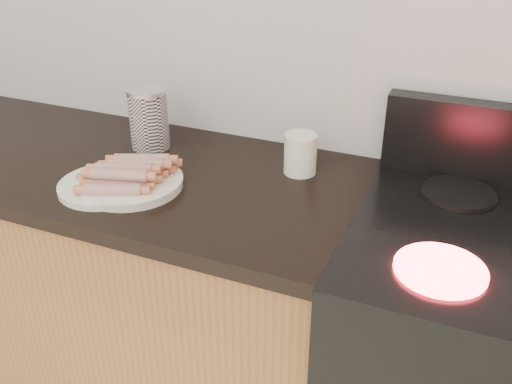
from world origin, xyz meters
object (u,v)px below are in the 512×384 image
at_px(main_plate, 131,184).
at_px(canister, 149,119).
at_px(side_plate, 106,185).
at_px(mug, 300,154).

relative_size(main_plate, canister, 1.48).
relative_size(side_plate, canister, 1.35).
bearing_deg(mug, side_plate, -146.38).
bearing_deg(main_plate, side_plate, -150.66).
xyz_separation_m(side_plate, mug, (0.42, 0.28, 0.05)).
height_order(main_plate, side_plate, same).
relative_size(main_plate, side_plate, 1.10).
height_order(side_plate, mug, mug).
xyz_separation_m(side_plate, canister, (-0.04, 0.27, 0.08)).
bearing_deg(side_plate, mug, 33.62).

